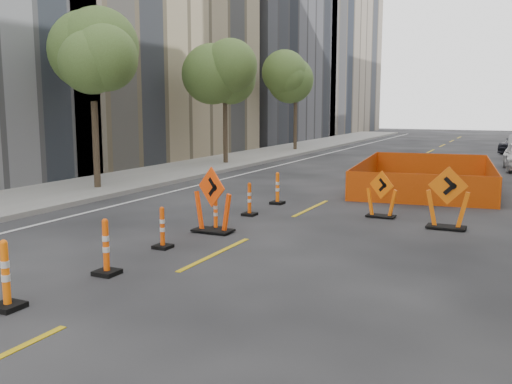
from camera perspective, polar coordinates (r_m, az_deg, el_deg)
The scene contains 17 objects.
ground_plane at distance 9.26m, azimuth -16.51°, elevation -11.76°, with size 140.00×140.00×0.00m, color black.
sidewalk_left at distance 23.87m, azimuth -13.50°, elevation 1.03°, with size 4.00×90.00×0.15m, color gray.
bld_left_d at distance 51.16m, azimuth -1.33°, elevation 13.04°, with size 12.00×16.00×14.00m, color #4C4C51.
bld_left_e at distance 66.44m, azimuth 5.23°, elevation 14.62°, with size 12.00×20.00×20.00m, color gray.
tree_l_b at distance 21.79m, azimuth -16.03°, elevation 11.95°, with size 2.80×2.80×5.95m.
tree_l_c at distance 30.04m, azimuth -3.12°, elevation 11.31°, with size 2.80×2.80×5.95m.
tree_l_d at distance 39.12m, azimuth 3.99°, elevation 10.71°, with size 2.80×2.80×5.95m.
channelizer_2 at distance 9.79m, azimuth -23.76°, elevation -7.57°, with size 0.44×0.44×1.12m, color #FF680A, non-canonical shape.
channelizer_3 at distance 11.11m, azimuth -14.77°, elevation -5.32°, with size 0.43×0.43×1.08m, color #F0530A, non-canonical shape.
channelizer_4 at distance 12.88m, azimuth -9.35°, elevation -3.53°, with size 0.37×0.37×0.95m, color #DD4909, non-canonical shape.
channelizer_5 at distance 14.56m, azimuth -4.06°, elevation -2.07°, with size 0.36×0.36×0.92m, color #FF550A, non-canonical shape.
channelizer_6 at distance 16.43m, azimuth -0.66°, elevation -0.71°, with size 0.38×0.38×0.97m, color #DF4C09, non-canonical shape.
channelizer_7 at distance 18.35m, azimuth 2.16°, elevation 0.39°, with size 0.41×0.41×1.04m, color #FF610A, non-canonical shape.
chevron_sign_left at distance 14.25m, azimuth -4.36°, elevation -0.79°, with size 1.11×0.66×1.66m, color #FD460A, non-canonical shape.
chevron_sign_center at distance 16.53m, azimuth 12.44°, elevation -0.21°, with size 0.89×0.54×1.34m, color orange, non-canonical shape.
chevron_sign_right at distance 15.41m, azimuth 18.61°, elevation -0.57°, with size 1.08×0.65×1.62m, color #E65F09, non-canonical shape.
safety_fence at distance 22.85m, azimuth 16.61°, elevation 1.65°, with size 4.72×8.03×1.00m, color #FF650D, non-canonical shape.
Camera 1 is at (5.88, -6.40, 3.19)m, focal length 40.00 mm.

